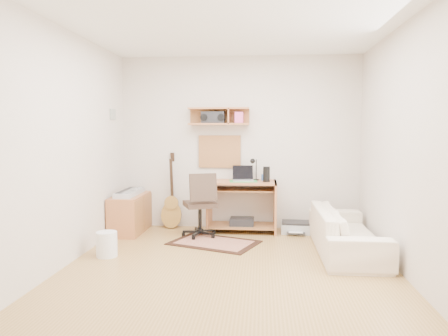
# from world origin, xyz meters

# --- Properties ---
(floor) EXTENTS (3.60, 4.00, 0.01)m
(floor) POSITION_xyz_m (0.00, 0.00, -0.01)
(floor) COLOR #AB8247
(floor) RESTS_ON ground
(ceiling) EXTENTS (3.60, 4.00, 0.01)m
(ceiling) POSITION_xyz_m (0.00, 0.00, 2.60)
(ceiling) COLOR white
(ceiling) RESTS_ON ground
(back_wall) EXTENTS (3.60, 0.01, 2.60)m
(back_wall) POSITION_xyz_m (0.00, 2.00, 1.30)
(back_wall) COLOR beige
(back_wall) RESTS_ON ground
(left_wall) EXTENTS (0.01, 4.00, 2.60)m
(left_wall) POSITION_xyz_m (-1.80, 0.00, 1.30)
(left_wall) COLOR beige
(left_wall) RESTS_ON ground
(right_wall) EXTENTS (0.01, 4.00, 2.60)m
(right_wall) POSITION_xyz_m (1.80, 0.00, 1.30)
(right_wall) COLOR beige
(right_wall) RESTS_ON ground
(wall_shelf) EXTENTS (0.90, 0.25, 0.26)m
(wall_shelf) POSITION_xyz_m (-0.30, 1.88, 1.70)
(wall_shelf) COLOR #B56C3F
(wall_shelf) RESTS_ON back_wall
(cork_board) EXTENTS (0.64, 0.03, 0.49)m
(cork_board) POSITION_xyz_m (-0.30, 1.98, 1.17)
(cork_board) COLOR tan
(cork_board) RESTS_ON back_wall
(wall_photo) EXTENTS (0.02, 0.20, 0.15)m
(wall_photo) POSITION_xyz_m (-1.79, 1.50, 1.72)
(wall_photo) COLOR #4C8CBF
(wall_photo) RESTS_ON left_wall
(desk) EXTENTS (1.00, 0.55, 0.75)m
(desk) POSITION_xyz_m (0.05, 1.73, 0.38)
(desk) COLOR #B56C3F
(desk) RESTS_ON floor
(laptop) EXTENTS (0.33, 0.33, 0.23)m
(laptop) POSITION_xyz_m (0.07, 1.71, 0.86)
(laptop) COLOR silver
(laptop) RESTS_ON desk
(speaker) EXTENTS (0.10, 0.10, 0.22)m
(speaker) POSITION_xyz_m (0.41, 1.68, 0.86)
(speaker) COLOR black
(speaker) RESTS_ON desk
(desk_lamp) EXTENTS (0.11, 0.11, 0.32)m
(desk_lamp) POSITION_xyz_m (0.26, 1.87, 0.91)
(desk_lamp) COLOR black
(desk_lamp) RESTS_ON desk
(pencil_cup) EXTENTS (0.07, 0.07, 0.09)m
(pencil_cup) POSITION_xyz_m (0.37, 1.83, 0.80)
(pencil_cup) COLOR #34599D
(pencil_cup) RESTS_ON desk
(boombox) EXTENTS (0.34, 0.16, 0.18)m
(boombox) POSITION_xyz_m (-0.39, 1.87, 1.68)
(boombox) COLOR black
(boombox) RESTS_ON wall_shelf
(rug) EXTENTS (1.29, 1.09, 0.01)m
(rug) POSITION_xyz_m (-0.28, 1.03, 0.01)
(rug) COLOR tan
(rug) RESTS_ON floor
(task_chair) EXTENTS (0.61, 0.61, 0.92)m
(task_chair) POSITION_xyz_m (-0.52, 1.37, 0.46)
(task_chair) COLOR #372920
(task_chair) RESTS_ON floor
(cabinet) EXTENTS (0.40, 0.90, 0.55)m
(cabinet) POSITION_xyz_m (-1.58, 1.55, 0.28)
(cabinet) COLOR #B56C3F
(cabinet) RESTS_ON floor
(music_keyboard) EXTENTS (0.24, 0.78, 0.07)m
(music_keyboard) POSITION_xyz_m (-1.58, 1.55, 0.58)
(music_keyboard) COLOR #B2B5BA
(music_keyboard) RESTS_ON cabinet
(guitar) EXTENTS (0.32, 0.21, 1.16)m
(guitar) POSITION_xyz_m (-1.03, 1.86, 0.58)
(guitar) COLOR #AB7D34
(guitar) RESTS_ON floor
(waste_basket) EXTENTS (0.30, 0.30, 0.30)m
(waste_basket) POSITION_xyz_m (-1.48, 0.32, 0.15)
(waste_basket) COLOR white
(waste_basket) RESTS_ON floor
(printer) EXTENTS (0.43, 0.34, 0.16)m
(printer) POSITION_xyz_m (0.84, 1.72, 0.09)
(printer) COLOR #A5A8AA
(printer) RESTS_ON floor
(sofa) EXTENTS (0.53, 1.81, 0.71)m
(sofa) POSITION_xyz_m (1.38, 0.77, 0.35)
(sofa) COLOR beige
(sofa) RESTS_ON floor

